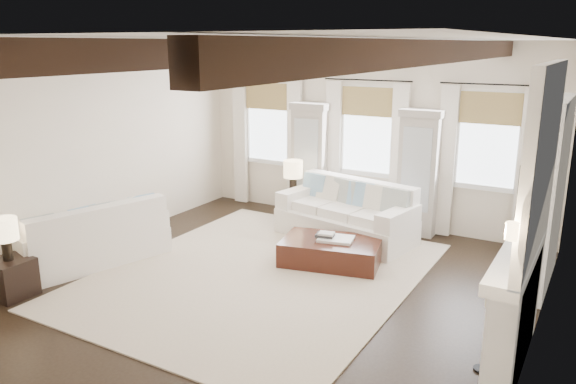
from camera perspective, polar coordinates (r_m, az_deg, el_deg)
The scene contains 15 objects.
ground at distance 7.34m, azimuth -3.68°, elevation -10.64°, with size 7.50×7.50×0.00m, color black.
room_shell at distance 7.15m, azimuth 5.11°, elevation 4.60°, with size 6.54×7.54×3.22m.
area_rug at distance 8.00m, azimuth -2.88°, elevation -8.32°, with size 4.06×4.98×0.02m, color beige.
sofa_back at distance 9.35m, azimuth 6.10°, elevation -2.39°, with size 2.40×1.42×0.96m.
sofa_left at distance 8.75m, azimuth -19.29°, elevation -4.50°, with size 1.56×2.35×0.93m.
ottoman at distance 8.32m, azimuth 4.40°, elevation -6.09°, with size 1.42×0.89×0.37m, color black.
tray at distance 8.25m, azimuth 4.89°, elevation -4.76°, with size 0.50×0.38×0.04m, color white.
book_lower at distance 8.28m, azimuth 3.78°, elevation -4.38°, with size 0.26×0.20×0.04m, color #262628.
book_upper at distance 8.24m, azimuth 3.91°, elevation -4.23°, with size 0.22×0.17×0.03m, color beige.
side_table_front at distance 8.09m, azimuth -26.32°, elevation -7.83°, with size 0.49×0.49×0.49m, color black.
lamp_front at distance 7.89m, azimuth -26.84°, elevation -3.63°, with size 0.32×0.32×0.56m.
side_table_back at distance 10.10m, azimuth 0.51°, elevation -1.64°, with size 0.38×0.38×0.57m, color black.
lamp_back at distance 9.93m, azimuth 0.52°, elevation 2.15°, with size 0.34×0.34×0.59m.
candlestick_near at distance 6.03m, azimuth 19.31°, elevation -14.06°, with size 0.16×0.16×0.79m.
candlestick_far at distance 6.34m, azimuth 19.92°, elevation -12.81°, with size 0.15×0.15×0.74m.
Camera 1 is at (3.72, -5.48, 3.16)m, focal length 35.00 mm.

